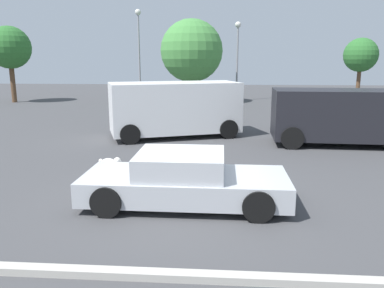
# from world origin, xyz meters

# --- Properties ---
(ground_plane) EXTENTS (80.00, 80.00, 0.00)m
(ground_plane) POSITION_xyz_m (0.00, 0.00, 0.00)
(ground_plane) COLOR #424244
(sedan_foreground) EXTENTS (4.42, 1.93, 1.15)m
(sedan_foreground) POSITION_xyz_m (0.17, -0.10, 0.54)
(sedan_foreground) COLOR #B7BABF
(sedan_foreground) RESTS_ON ground_plane
(dog) EXTENTS (0.69, 0.35, 0.42)m
(dog) POSITION_xyz_m (-2.13, 2.21, 0.26)
(dog) COLOR white
(dog) RESTS_ON ground_plane
(van_white) EXTENTS (5.51, 3.72, 2.20)m
(van_white) POSITION_xyz_m (-0.90, 7.35, 1.19)
(van_white) COLOR white
(van_white) RESTS_ON ground_plane
(suv_dark) EXTENTS (4.94, 2.27, 2.03)m
(suv_dark) POSITION_xyz_m (5.35, 6.23, 1.11)
(suv_dark) COLOR black
(suv_dark) RESTS_ON ground_plane
(parking_curb) EXTENTS (9.49, 0.20, 0.12)m
(parking_curb) POSITION_xyz_m (0.00, -3.08, 0.06)
(parking_curb) COLOR #B7B2A8
(parking_curb) RESTS_ON ground_plane
(light_post_near) EXTENTS (0.44, 0.44, 5.79)m
(light_post_near) POSITION_xyz_m (2.16, 21.42, 3.98)
(light_post_near) COLOR gray
(light_post_near) RESTS_ON ground_plane
(light_post_mid) EXTENTS (0.44, 0.44, 6.71)m
(light_post_mid) POSITION_xyz_m (-5.23, 21.33, 4.52)
(light_post_mid) COLOR gray
(light_post_mid) RESTS_ON ground_plane
(tree_back_left) EXTENTS (4.38, 4.38, 5.87)m
(tree_back_left) POSITION_xyz_m (-1.13, 19.63, 3.67)
(tree_back_left) COLOR brown
(tree_back_left) RESTS_ON ground_plane
(tree_back_center) EXTENTS (2.72, 2.72, 4.79)m
(tree_back_center) POSITION_xyz_m (12.26, 24.77, 3.40)
(tree_back_center) COLOR brown
(tree_back_center) RESTS_ON ground_plane
(tree_back_right) EXTENTS (3.01, 3.01, 5.42)m
(tree_back_right) POSITION_xyz_m (-14.15, 19.13, 3.89)
(tree_back_right) COLOR brown
(tree_back_right) RESTS_ON ground_plane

